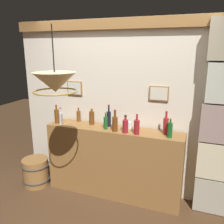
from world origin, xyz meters
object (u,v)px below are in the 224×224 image
(liquor_bottle_scotch, at_px, (61,118))
(liquor_bottle_vermouth, at_px, (79,116))
(wooden_barrel, at_px, (36,172))
(liquor_bottle_mezcal, at_px, (125,126))
(liquor_bottle_vodka, at_px, (106,123))
(liquor_bottle_rye, at_px, (115,123))
(liquor_bottle_brandy, at_px, (109,118))
(liquor_bottle_gin, at_px, (170,130))
(glass_tumbler_rocks, at_px, (129,125))
(liquor_bottle_whiskey, at_px, (92,118))
(pendant_lamp, at_px, (55,83))
(liquor_bottle_port, at_px, (57,116))
(liquor_bottle_amaro, at_px, (166,125))
(liquor_bottle_bourbon, at_px, (137,127))

(liquor_bottle_scotch, relative_size, liquor_bottle_vermouth, 1.19)
(liquor_bottle_scotch, relative_size, wooden_barrel, 0.59)
(liquor_bottle_mezcal, relative_size, liquor_bottle_vodka, 0.99)
(liquor_bottle_rye, bearing_deg, liquor_bottle_brandy, 132.16)
(liquor_bottle_gin, distance_m, liquor_bottle_vodka, 0.87)
(glass_tumbler_rocks, xyz_separation_m, wooden_barrel, (-1.45, -0.27, -0.86))
(liquor_bottle_vodka, bearing_deg, liquor_bottle_whiskey, 154.59)
(pendant_lamp, bearing_deg, liquor_bottle_mezcal, 60.14)
(liquor_bottle_vodka, relative_size, liquor_bottle_port, 0.87)
(liquor_bottle_rye, xyz_separation_m, glass_tumbler_rocks, (0.15, 0.18, -0.07))
(liquor_bottle_brandy, bearing_deg, wooden_barrel, -167.12)
(liquor_bottle_rye, bearing_deg, liquor_bottle_amaro, 11.00)
(liquor_bottle_amaro, distance_m, liquor_bottle_bourbon, 0.38)
(liquor_bottle_port, bearing_deg, pendant_lamp, -55.73)
(glass_tumbler_rocks, bearing_deg, wooden_barrel, -169.34)
(liquor_bottle_port, bearing_deg, glass_tumbler_rocks, 7.41)
(liquor_bottle_vodka, relative_size, wooden_barrel, 0.57)
(liquor_bottle_rye, bearing_deg, pendant_lamp, -111.37)
(liquor_bottle_port, height_order, wooden_barrel, liquor_bottle_port)
(liquor_bottle_vodka, distance_m, liquor_bottle_bourbon, 0.46)
(liquor_bottle_vermouth, xyz_separation_m, wooden_barrel, (-0.62, -0.33, -0.89))
(liquor_bottle_scotch, bearing_deg, liquor_bottle_whiskey, 21.01)
(liquor_bottle_mezcal, relative_size, pendant_lamp, 0.37)
(pendant_lamp, bearing_deg, liquor_bottle_vodka, 78.66)
(liquor_bottle_gin, height_order, liquor_bottle_port, liquor_bottle_port)
(liquor_bottle_whiskey, bearing_deg, liquor_bottle_brandy, -0.29)
(liquor_bottle_gin, distance_m, liquor_bottle_brandy, 0.89)
(liquor_bottle_scotch, xyz_separation_m, liquor_bottle_bourbon, (1.15, -0.02, 0.01))
(liquor_bottle_rye, xyz_separation_m, pendant_lamp, (-0.33, -0.84, 0.64))
(liquor_bottle_amaro, distance_m, liquor_bottle_whiskey, 1.07)
(liquor_bottle_rye, distance_m, liquor_bottle_vermouth, 0.71)
(liquor_bottle_amaro, bearing_deg, liquor_bottle_scotch, -175.51)
(liquor_bottle_whiskey, xyz_separation_m, liquor_bottle_rye, (0.42, -0.17, 0.01))
(liquor_bottle_scotch, xyz_separation_m, liquor_bottle_rye, (0.84, -0.01, 0.01))
(liquor_bottle_amaro, xyz_separation_m, wooden_barrel, (-1.95, -0.22, -0.93))
(liquor_bottle_whiskey, height_order, liquor_bottle_port, liquor_bottle_port)
(liquor_bottle_vermouth, bearing_deg, liquor_bottle_scotch, -126.54)
(liquor_bottle_mezcal, bearing_deg, liquor_bottle_gin, 2.74)
(liquor_bottle_amaro, height_order, liquor_bottle_port, liquor_bottle_amaro)
(liquor_bottle_whiskey, relative_size, liquor_bottle_rye, 0.83)
(liquor_bottle_vodka, bearing_deg, liquor_bottle_rye, -15.91)
(liquor_bottle_mezcal, relative_size, liquor_bottle_vermouth, 1.13)
(liquor_bottle_mezcal, distance_m, liquor_bottle_bourbon, 0.15)
(liquor_bottle_amaro, distance_m, liquor_bottle_brandy, 0.81)
(liquor_bottle_vermouth, bearing_deg, liquor_bottle_mezcal, -16.68)
(liquor_bottle_gin, distance_m, liquor_bottle_vermouth, 1.41)
(liquor_bottle_gin, distance_m, liquor_bottle_port, 1.65)
(liquor_bottle_whiskey, xyz_separation_m, liquor_bottle_port, (-0.51, -0.13, 0.01))
(liquor_bottle_scotch, bearing_deg, liquor_bottle_amaro, 4.49)
(liquor_bottle_rye, height_order, liquor_bottle_port, liquor_bottle_rye)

